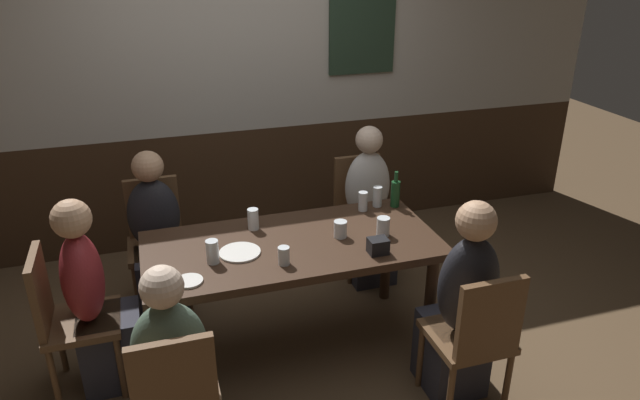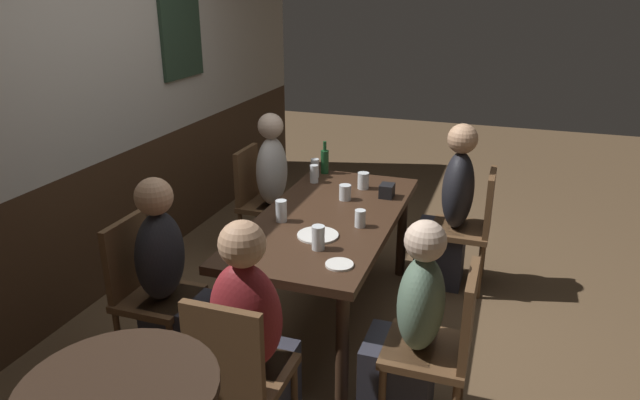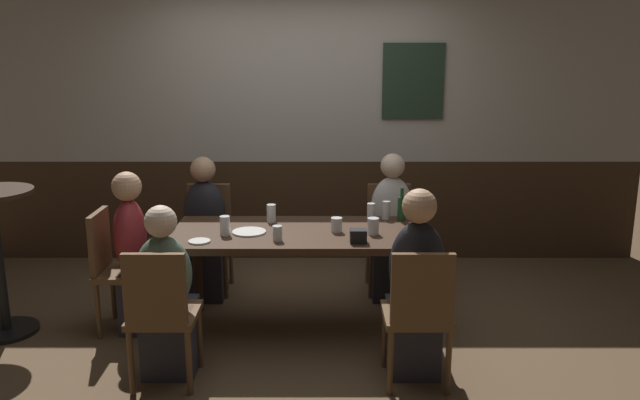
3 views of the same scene
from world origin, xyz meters
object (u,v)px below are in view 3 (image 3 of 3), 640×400
Objects in this scene: condiment_caddy at (358,236)px; beer_glass_tall at (271,215)px; person_left_near at (167,304)px; chair_head_west at (115,264)px; person_head_west at (138,264)px; pint_glass_amber at (224,227)px; dining_table at (294,242)px; tumbler_short at (385,211)px; chair_left_near at (160,310)px; tumbler_water at (277,234)px; chair_right_far at (389,231)px; person_left_far at (204,238)px; plate_white_large at (248,232)px; beer_glass_half at (372,227)px; chair_right_near at (418,310)px; person_right_far at (391,237)px; beer_bottle_green at (401,208)px; pint_glass_stout at (336,226)px; person_right_near at (414,297)px; highball_clear at (370,213)px; plate_white_small at (199,241)px; chair_left_far at (207,231)px.

beer_glass_tall is at bearing 140.31° from condiment_caddy.
chair_head_west is at bearing 128.18° from person_left_near.
person_head_west is 8.65× the size of pint_glass_amber.
tumbler_short reaches higher than dining_table.
tumbler_water is (0.65, 0.59, 0.29)m from chair_left_near.
person_left_far is at bearing -173.92° from chair_right_far.
beer_glass_half is at bearing -2.35° from plate_white_large.
person_right_far reaches higher than chair_right_near.
person_right_far is 0.51m from beer_bottle_green.
beer_bottle_green is (1.55, 0.95, 0.37)m from person_left_near.
pint_glass_stout is at bearing -28.48° from beer_glass_tall.
highball_clear is (-0.20, 0.95, 0.28)m from person_right_near.
chair_head_west is 2.15m from person_right_near.
dining_table is at bearing -138.90° from person_right_far.
beer_glass_tall is 1.21× the size of condiment_caddy.
beer_glass_half is 1.05× the size of condiment_caddy.
condiment_caddy is at bearing -112.18° from tumbler_short.
person_head_west reaches higher than pint_glass_amber.
person_right_near is at bearing -26.44° from tumbler_water.
pint_glass_stout is at bearing 31.22° from person_left_near.
person_left_far is 0.97m from plate_white_small.
person_right_far is at bearing 61.69° from highball_clear.
plate_white_small is at bearing -82.86° from chair_left_far.
beer_bottle_green is (0.97, 0.05, 0.04)m from beer_glass_tall.
tumbler_water is (-0.87, -0.90, 0.29)m from person_right_far.
chair_left_near is at bearing -139.82° from highball_clear.
tumbler_water is (-0.78, -0.56, -0.01)m from tumbler_short.
beer_glass_half is (-0.21, 0.75, 0.29)m from chair_right_near.
dining_table is 0.53m from condiment_caddy.
chair_right_far is at bearing 0.00° from chair_left_far.
beer_glass_half reaches higher than pint_glass_stout.
person_left_near is 0.85m from tumbler_water.
pint_glass_amber is 0.55× the size of beer_bottle_green.
plate_white_large is 2.15× the size of condiment_caddy.
beer_glass_half is at bearing 24.02° from person_left_near.
chair_left_near is at bearing -173.99° from person_right_near.
chair_left_far is (-0.76, 0.82, -0.16)m from dining_table.
highball_clear is at bearing -22.06° from chair_left_far.
chair_right_near reaches higher than tumbler_water.
condiment_caddy is at bearing -120.37° from beer_glass_half.
chair_right_far is (2.04, 0.82, 0.00)m from chair_head_west.
pint_glass_stout is (1.05, -0.68, 0.30)m from person_left_far.
person_left_near reaches higher than condiment_caddy.
chair_left_far is 1.61m from beer_glass_half.
chair_left_near is 7.64× the size of beer_glass_half.
chair_right_far is 0.77× the size of person_left_far.
beer_glass_half is at bearing 110.08° from person_right_near.
chair_right_near is 3.57× the size of beer_bottle_green.
beer_glass_tall is 0.67m from plate_white_small.
plate_white_small is at bearing -81.63° from person_left_far.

